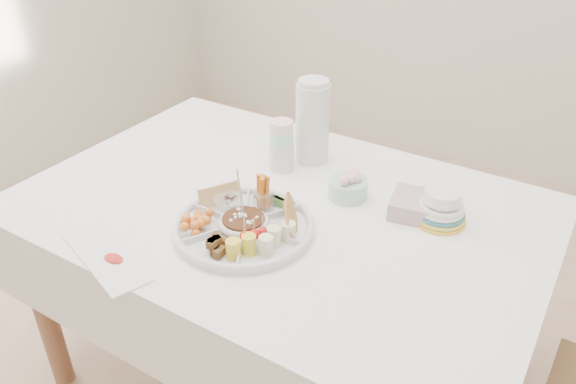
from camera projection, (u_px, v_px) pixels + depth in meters
The scene contains 16 objects.
floor at pixel (281, 377), 2.06m from camera, with size 4.00×4.00×0.00m, color tan.
dining_table at pixel (280, 300), 1.86m from camera, with size 1.52×1.02×0.76m, color white.
party_tray at pixel (244, 225), 1.53m from camera, with size 0.38×0.38×0.04m, color silver.
bean_dip at pixel (244, 222), 1.52m from camera, with size 0.12×0.12×0.04m, color black.
tortillas at pixel (291, 219), 1.52m from camera, with size 0.11×0.11×0.07m, color #BD8D43, non-canonical shape.
carrot_cucumber at pixel (269, 190), 1.60m from camera, with size 0.12×0.12×0.11m, color orange, non-canonical shape.
pita_raisins at pixel (224, 196), 1.61m from camera, with size 0.12×0.12×0.06m, color tan, non-canonical shape.
cherries at pixel (196, 220), 1.52m from camera, with size 0.12×0.12×0.05m, color #D45E0A, non-canonical shape.
granola_chunks at pixel (214, 245), 1.43m from camera, with size 0.09×0.09×0.04m, color #44301C, non-canonical shape.
banana_tomato at pixel (265, 239), 1.41m from camera, with size 0.12×0.12×0.10m, color #DFD77C, non-canonical shape.
cup_stack at pixel (282, 139), 1.79m from camera, with size 0.08×0.08×0.22m, color silver.
thermos at pixel (313, 121), 1.82m from camera, with size 0.11×0.11×0.29m, color silver.
flower_bowl at pixel (348, 184), 1.67m from camera, with size 0.12×0.12×0.09m, color silver.
napkin_stack at pixel (420, 207), 1.60m from camera, with size 0.16×0.14×0.05m, color #B09098.
plate_stack at pixel (441, 207), 1.56m from camera, with size 0.15×0.15×0.09m, color gold.
placemat at pixel (106, 256), 1.44m from camera, with size 0.33×0.11×0.01m, color white.
Camera 1 is at (0.76, -1.17, 1.66)m, focal length 35.00 mm.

